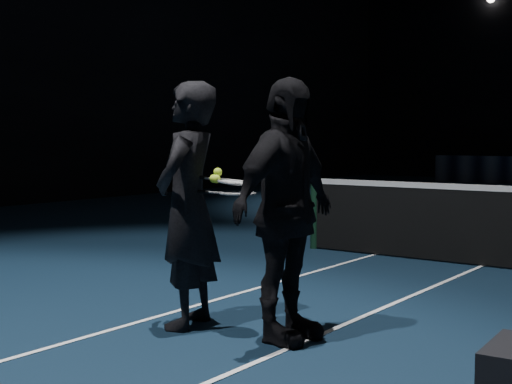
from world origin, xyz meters
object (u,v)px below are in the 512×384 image
player_a (188,205)px  tennis_balls (216,177)px  racket_lower (238,193)px  racket_upper (235,182)px  player_b (285,210)px

player_a → tennis_balls: 0.34m
racket_lower → tennis_balls: 0.23m
racket_lower → racket_upper: (-0.06, 0.03, 0.08)m
racket_lower → racket_upper: racket_upper is taller
racket_lower → player_a: bearing=-180.0°
player_b → racket_upper: bearing=94.2°
player_b → tennis_balls: size_ratio=16.07×
player_a → racket_upper: 0.44m
player_b → player_a: bearing=99.3°
tennis_balls → player_a: bearing=-170.7°
racket_upper → tennis_balls: tennis_balls is taller
player_b → racket_upper: player_b is taller
player_a → racket_lower: player_a is taller
racket_upper → tennis_balls: bearing=-170.4°
player_a → racket_upper: bearing=86.1°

